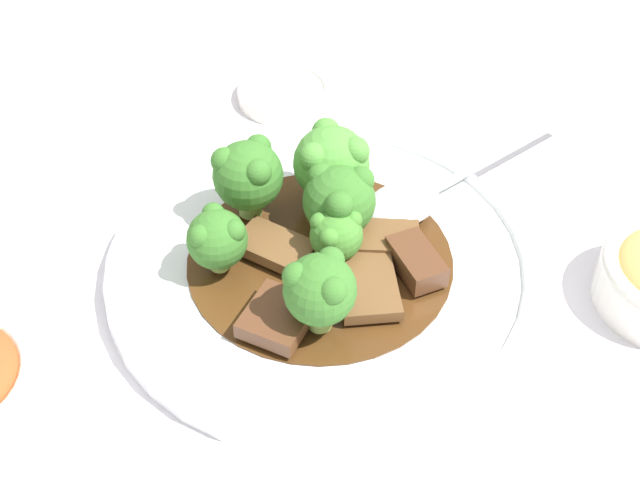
% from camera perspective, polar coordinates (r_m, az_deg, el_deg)
% --- Properties ---
extents(ground_plane, '(4.00, 4.00, 0.00)m').
position_cam_1_polar(ground_plane, '(0.62, 0.00, -2.23)').
color(ground_plane, silver).
extents(main_plate, '(0.30, 0.30, 0.02)m').
position_cam_1_polar(main_plate, '(0.62, 0.00, -1.59)').
color(main_plate, white).
rests_on(main_plate, ground_plane).
extents(beef_strip_0, '(0.06, 0.05, 0.01)m').
position_cam_1_polar(beef_strip_0, '(0.61, 4.12, 0.01)').
color(beef_strip_0, brown).
rests_on(beef_strip_0, main_plate).
extents(beef_strip_1, '(0.06, 0.06, 0.01)m').
position_cam_1_polar(beef_strip_1, '(0.61, -2.90, -0.45)').
color(beef_strip_1, brown).
rests_on(beef_strip_1, main_plate).
extents(beef_strip_2, '(0.03, 0.05, 0.02)m').
position_cam_1_polar(beef_strip_2, '(0.60, 6.18, -1.35)').
color(beef_strip_2, '#56331E').
rests_on(beef_strip_2, main_plate).
extents(beef_strip_3, '(0.06, 0.08, 0.01)m').
position_cam_1_polar(beef_strip_3, '(0.59, 2.96, -2.42)').
color(beef_strip_3, brown).
rests_on(beef_strip_3, main_plate).
extents(beef_strip_4, '(0.06, 0.06, 0.01)m').
position_cam_1_polar(beef_strip_4, '(0.57, -2.69, -4.97)').
color(beef_strip_4, '#56331E').
rests_on(beef_strip_4, main_plate).
extents(broccoli_floret_0, '(0.04, 0.04, 0.04)m').
position_cam_1_polar(broccoli_floret_0, '(0.59, 1.05, 0.37)').
color(broccoli_floret_0, '#8EB756').
rests_on(broccoli_floret_0, main_plate).
extents(broccoli_floret_1, '(0.05, 0.05, 0.06)m').
position_cam_1_polar(broccoli_floret_1, '(0.54, -0.01, -3.14)').
color(broccoli_floret_1, '#7FA84C').
rests_on(broccoli_floret_1, main_plate).
extents(broccoli_floret_2, '(0.04, 0.04, 0.05)m').
position_cam_1_polar(broccoli_floret_2, '(0.59, -6.60, 0.12)').
color(broccoli_floret_2, '#8EB756').
rests_on(broccoli_floret_2, main_plate).
extents(broccoli_floret_3, '(0.05, 0.05, 0.05)m').
position_cam_1_polar(broccoli_floret_3, '(0.61, 1.24, 2.62)').
color(broccoli_floret_3, '#8EB756').
rests_on(broccoli_floret_3, main_plate).
extents(broccoli_floret_4, '(0.05, 0.05, 0.06)m').
position_cam_1_polar(broccoli_floret_4, '(0.62, -4.64, 4.22)').
color(broccoli_floret_4, '#7FA84C').
rests_on(broccoli_floret_4, main_plate).
extents(broccoli_floret_5, '(0.05, 0.05, 0.06)m').
position_cam_1_polar(broccoli_floret_5, '(0.63, 0.73, 5.03)').
color(broccoli_floret_5, '#7FA84C').
rests_on(broccoli_floret_5, main_plate).
extents(serving_spoon, '(0.21, 0.08, 0.01)m').
position_cam_1_polar(serving_spoon, '(0.65, 6.43, 2.91)').
color(serving_spoon, '#B7B7BC').
rests_on(serving_spoon, main_plate).
extents(sauce_dish, '(0.08, 0.08, 0.01)m').
position_cam_1_polar(sauce_dish, '(0.78, -2.32, 9.42)').
color(sauce_dish, white).
rests_on(sauce_dish, ground_plane).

